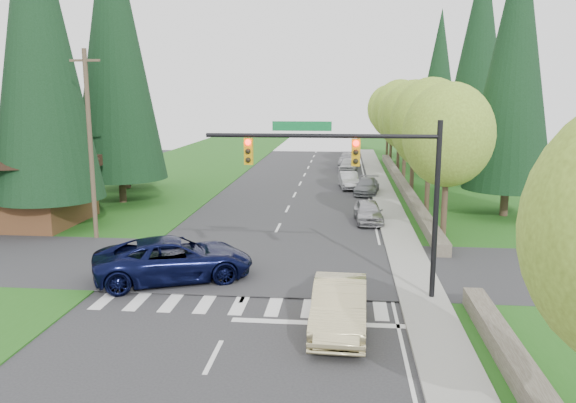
# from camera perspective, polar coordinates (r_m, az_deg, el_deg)

# --- Properties ---
(ground) EXTENTS (120.00, 120.00, 0.00)m
(ground) POSITION_cam_1_polar(r_m,az_deg,el_deg) (18.41, -6.84, -14.01)
(ground) COLOR #28282B
(ground) RESTS_ON ground
(grass_east) EXTENTS (14.00, 110.00, 0.06)m
(grass_east) POSITION_cam_1_polar(r_m,az_deg,el_deg) (38.21, 19.58, -1.37)
(grass_east) COLOR #205516
(grass_east) RESTS_ON ground
(grass_west) EXTENTS (14.00, 110.00, 0.06)m
(grass_west) POSITION_cam_1_polar(r_m,az_deg,el_deg) (40.70, -18.73, -0.59)
(grass_west) COLOR #205516
(grass_west) RESTS_ON ground
(cross_street) EXTENTS (120.00, 8.00, 0.10)m
(cross_street) POSITION_cam_1_polar(r_m,az_deg,el_deg) (25.75, -2.98, -6.58)
(cross_street) COLOR #28282B
(cross_street) RESTS_ON ground
(sidewalk_east) EXTENTS (1.80, 80.00, 0.13)m
(sidewalk_east) POSITION_cam_1_polar(r_m,az_deg,el_deg) (39.16, 10.20, -0.56)
(sidewalk_east) COLOR gray
(sidewalk_east) RESTS_ON ground
(curb_east) EXTENTS (0.20, 80.00, 0.13)m
(curb_east) POSITION_cam_1_polar(r_m,az_deg,el_deg) (39.10, 8.95, -0.54)
(curb_east) COLOR gray
(curb_east) RESTS_ON ground
(stone_wall_south) EXTENTS (0.70, 14.00, 0.70)m
(stone_wall_south) POSITION_cam_1_polar(r_m,az_deg,el_deg) (15.94, 23.81, -17.68)
(stone_wall_south) COLOR #4C4438
(stone_wall_south) RESTS_ON ground
(stone_wall_north) EXTENTS (0.70, 40.00, 0.70)m
(stone_wall_north) POSITION_cam_1_polar(r_m,az_deg,el_deg) (47.11, 11.54, 1.66)
(stone_wall_north) COLOR #4C4438
(stone_wall_north) RESTS_ON ground
(traffic_signal) EXTENTS (8.70, 0.37, 6.80)m
(traffic_signal) POSITION_cam_1_polar(r_m,az_deg,el_deg) (20.96, 7.33, 3.29)
(traffic_signal) COLOR black
(traffic_signal) RESTS_ON ground
(brown_building) EXTENTS (8.40, 8.40, 5.40)m
(brown_building) POSITION_cam_1_polar(r_m,az_deg,el_deg) (36.76, -25.07, 2.70)
(brown_building) COLOR #4C2D19
(brown_building) RESTS_ON ground
(utility_pole) EXTENTS (1.60, 0.24, 10.00)m
(utility_pole) POSITION_cam_1_polar(r_m,az_deg,el_deg) (31.34, -19.45, 5.55)
(utility_pole) COLOR #473828
(utility_pole) RESTS_ON ground
(decid_tree_0) EXTENTS (4.80, 4.80, 8.37)m
(decid_tree_0) POSITION_cam_1_polar(r_m,az_deg,el_deg) (30.83, 15.96, 6.52)
(decid_tree_0) COLOR #38281C
(decid_tree_0) RESTS_ON ground
(decid_tree_1) EXTENTS (5.20, 5.20, 8.80)m
(decid_tree_1) POSITION_cam_1_polar(r_m,az_deg,el_deg) (37.73, 14.27, 7.63)
(decid_tree_1) COLOR #38281C
(decid_tree_1) RESTS_ON ground
(decid_tree_2) EXTENTS (5.00, 5.00, 8.82)m
(decid_tree_2) POSITION_cam_1_polar(r_m,az_deg,el_deg) (44.63, 12.71, 8.32)
(decid_tree_2) COLOR #38281C
(decid_tree_2) RESTS_ON ground
(decid_tree_3) EXTENTS (5.00, 5.00, 8.55)m
(decid_tree_3) POSITION_cam_1_polar(r_m,az_deg,el_deg) (51.60, 11.89, 8.38)
(decid_tree_3) COLOR #38281C
(decid_tree_3) RESTS_ON ground
(decid_tree_4) EXTENTS (5.40, 5.40, 9.18)m
(decid_tree_4) POSITION_cam_1_polar(r_m,az_deg,el_deg) (58.56, 11.28, 9.06)
(decid_tree_4) COLOR #38281C
(decid_tree_4) RESTS_ON ground
(decid_tree_5) EXTENTS (4.80, 4.80, 8.30)m
(decid_tree_5) POSITION_cam_1_polar(r_m,az_deg,el_deg) (65.53, 10.51, 8.80)
(decid_tree_5) COLOR #38281C
(decid_tree_5) RESTS_ON ground
(decid_tree_6) EXTENTS (5.20, 5.20, 8.86)m
(decid_tree_6) POSITION_cam_1_polar(r_m,az_deg,el_deg) (72.50, 10.15, 9.26)
(decid_tree_6) COLOR #38281C
(decid_tree_6) RESTS_ON ground
(conifer_w_a) EXTENTS (6.12, 6.12, 19.80)m
(conifer_w_a) POSITION_cam_1_polar(r_m,az_deg,el_deg) (34.74, -24.04, 15.05)
(conifer_w_a) COLOR #38281C
(conifer_w_a) RESTS_ON ground
(conifer_w_b) EXTENTS (5.44, 5.44, 17.80)m
(conifer_w_b) POSITION_cam_1_polar(r_m,az_deg,el_deg) (39.62, -24.89, 12.90)
(conifer_w_b) COLOR #38281C
(conifer_w_b) RESTS_ON ground
(conifer_w_c) EXTENTS (6.46, 6.46, 20.80)m
(conifer_w_c) POSITION_cam_1_polar(r_m,az_deg,el_deg) (41.55, -17.24, 15.35)
(conifer_w_c) COLOR #38281C
(conifer_w_c) RESTS_ON ground
(conifer_w_e) EXTENTS (5.78, 5.78, 18.80)m
(conifer_w_e) POSITION_cam_1_polar(r_m,az_deg,el_deg) (47.78, -16.60, 13.53)
(conifer_w_e) COLOR #38281C
(conifer_w_e) RESTS_ON ground
(conifer_e_a) EXTENTS (5.44, 5.44, 17.80)m
(conifer_e_a) POSITION_cam_1_polar(r_m,az_deg,el_deg) (37.74, 22.06, 13.26)
(conifer_e_a) COLOR #38281C
(conifer_e_a) RESTS_ON ground
(conifer_e_b) EXTENTS (6.12, 6.12, 19.80)m
(conifer_e_b) POSITION_cam_1_polar(r_m,az_deg,el_deg) (51.60, 18.84, 13.74)
(conifer_e_b) COLOR #38281C
(conifer_e_b) RESTS_ON ground
(conifer_e_c) EXTENTS (5.10, 5.10, 16.80)m
(conifer_e_c) POSITION_cam_1_polar(r_m,az_deg,el_deg) (65.10, 15.09, 11.91)
(conifer_e_c) COLOR #38281C
(conifer_e_c) RESTS_ON ground
(sedan_champagne) EXTENTS (1.87, 5.04, 1.65)m
(sedan_champagne) POSITION_cam_1_polar(r_m,az_deg,el_deg) (18.97, 5.25, -10.50)
(sedan_champagne) COLOR beige
(sedan_champagne) RESTS_ON ground
(suv_navy) EXTENTS (7.20, 5.29, 1.82)m
(suv_navy) POSITION_cam_1_polar(r_m,az_deg,el_deg) (24.12, -11.48, -5.75)
(suv_navy) COLOR black
(suv_navy) RESTS_ON ground
(parked_car_a) EXTENTS (1.83, 4.07, 1.36)m
(parked_car_a) POSITION_cam_1_polar(r_m,az_deg,el_deg) (34.45, 8.17, -1.02)
(parked_car_a) COLOR #9F9EA3
(parked_car_a) RESTS_ON ground
(parked_car_b) EXTENTS (2.29, 4.43, 1.23)m
(parked_car_b) POSITION_cam_1_polar(r_m,az_deg,el_deg) (44.31, 8.02, 1.55)
(parked_car_b) COLOR slate
(parked_car_b) RESTS_ON ground
(parked_car_c) EXTENTS (1.87, 4.17, 1.33)m
(parked_car_c) POSITION_cam_1_polar(r_m,az_deg,el_deg) (46.79, 6.19, 2.15)
(parked_car_c) COLOR #BBBBC0
(parked_car_c) RESTS_ON ground
(parked_car_d) EXTENTS (1.95, 4.10, 1.35)m
(parked_car_d) POSITION_cam_1_polar(r_m,az_deg,el_deg) (57.03, 6.12, 3.73)
(parked_car_d) COLOR silver
(parked_car_d) RESTS_ON ground
(parked_car_e) EXTENTS (2.22, 4.99, 1.42)m
(parked_car_e) POSITION_cam_1_polar(r_m,az_deg,el_deg) (60.96, 6.11, 4.23)
(parked_car_e) COLOR #9A9A9E
(parked_car_e) RESTS_ON ground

